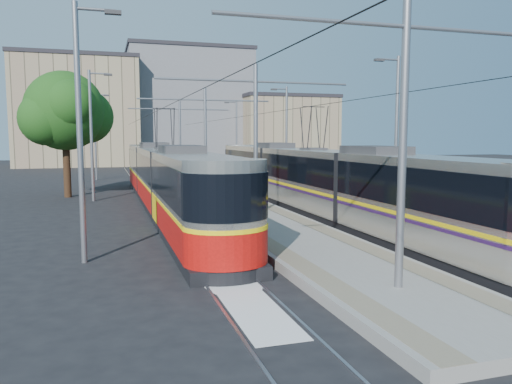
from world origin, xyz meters
name	(u,v)px	position (x,y,z in m)	size (l,w,h in m)	color
ground	(328,260)	(0.00, 0.00, 0.00)	(160.00, 160.00, 0.00)	black
platform	(215,196)	(0.00, 17.00, 0.15)	(4.00, 50.00, 0.30)	gray
tactile_strip_left	(193,195)	(-1.45, 17.00, 0.30)	(0.70, 50.00, 0.01)	gray
tactile_strip_right	(237,193)	(1.45, 17.00, 0.30)	(0.70, 50.00, 0.01)	gray
rails	(215,198)	(0.00, 17.00, 0.02)	(8.71, 70.00, 0.03)	gray
track_arrow	(246,300)	(-3.60, -3.00, 0.01)	(1.20, 5.00, 0.01)	silver
tram_left	(165,178)	(-3.60, 13.25, 1.71)	(2.43, 30.23, 5.50)	black
tram_right	(313,178)	(3.60, 9.54, 1.86)	(2.43, 30.80, 5.50)	black
catenary	(225,127)	(0.00, 14.15, 4.52)	(9.20, 70.00, 7.00)	gray
street_lamps	(203,134)	(0.00, 21.00, 4.18)	(15.18, 38.22, 8.00)	gray
shelter	(229,177)	(0.23, 14.18, 1.59)	(0.87, 1.22, 2.46)	black
tree	(70,113)	(-8.82, 20.80, 5.55)	(5.65, 5.22, 8.21)	#382314
building_left	(78,112)	(-10.00, 60.00, 7.46)	(16.32, 12.24, 14.89)	tan
building_centre	(188,107)	(6.00, 64.00, 8.64)	(18.36, 14.28, 17.26)	slate
building_right	(285,129)	(20.00, 58.00, 5.13)	(14.28, 10.20, 10.23)	tan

